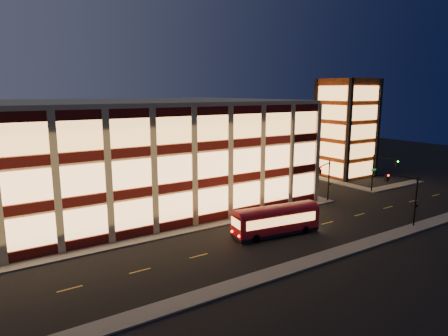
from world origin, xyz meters
TOP-DOWN VIEW (x-y plane):
  - ground at (0.00, 0.00)m, footprint 200.00×200.00m
  - sidewalk_office_south at (-3.00, 1.00)m, footprint 54.00×2.00m
  - sidewalk_office_east at (23.00, 17.00)m, footprint 2.00×30.00m
  - sidewalk_tower_south at (40.00, 1.00)m, footprint 14.00×2.00m
  - sidewalk_tower_west at (34.00, 17.00)m, footprint 2.00×30.00m
  - sidewalk_near at (0.00, -13.00)m, footprint 100.00×2.00m
  - office_building at (-2.91, 16.91)m, footprint 50.45×30.45m
  - stair_tower at (39.95, 11.95)m, footprint 8.60×8.60m
  - traffic_signal_far at (22.21, 0.24)m, footprint 3.79×1.87m
  - traffic_signal_right at (33.50, -0.62)m, footprint 1.20×4.37m
  - traffic_signal_near at (23.50, -11.03)m, footprint 0.32×4.45m
  - trolley_bus at (8.08, -5.61)m, footprint 10.21×3.86m

SIDE VIEW (x-z plane):
  - ground at x=0.00m, z-range 0.00..0.00m
  - sidewalk_office_south at x=-3.00m, z-range 0.00..0.15m
  - sidewalk_office_east at x=23.00m, z-range 0.00..0.15m
  - sidewalk_tower_south at x=40.00m, z-range 0.00..0.15m
  - sidewalk_tower_west at x=34.00m, z-range 0.00..0.15m
  - sidewalk_near at x=0.00m, z-range 0.00..0.15m
  - trolley_bus at x=8.08m, z-range 0.18..3.56m
  - traffic_signal_right at x=33.50m, z-range 1.10..7.10m
  - traffic_signal_far at x=22.21m, z-range 1.11..7.11m
  - traffic_signal_near at x=23.50m, z-range 1.13..7.13m
  - office_building at x=-2.91m, z-range 0.00..14.50m
  - stair_tower at x=39.95m, z-range -0.01..17.99m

